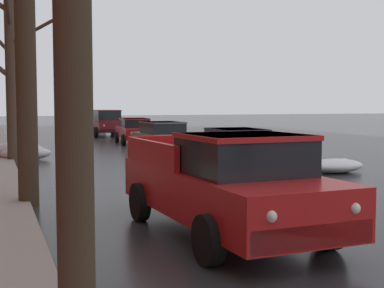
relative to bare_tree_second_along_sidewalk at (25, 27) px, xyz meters
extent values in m
ellipsoid|color=white|center=(0.50, 9.92, -3.60)|extent=(1.93, 1.03, 0.54)
ellipsoid|color=white|center=(0.41, 9.99, -3.50)|extent=(0.90, 0.75, 0.75)
ellipsoid|color=white|center=(9.99, 20.57, -3.58)|extent=(1.71, 1.49, 0.58)
ellipsoid|color=white|center=(9.52, 20.68, -3.66)|extent=(0.52, 0.43, 0.43)
ellipsoid|color=white|center=(0.19, 10.70, -3.53)|extent=(2.06, 1.25, 0.69)
ellipsoid|color=white|center=(-0.27, 10.89, -3.57)|extent=(0.74, 0.61, 0.61)
ellipsoid|color=white|center=(0.45, 10.67, -3.58)|extent=(0.70, 0.58, 0.58)
ellipsoid|color=white|center=(9.69, 2.45, -3.65)|extent=(1.96, 1.31, 0.45)
ellipsoid|color=white|center=(9.72, 2.34, -3.67)|extent=(0.50, 0.42, 0.42)
ellipsoid|color=white|center=(10.24, 2.69, -3.67)|extent=(0.50, 0.42, 0.42)
cylinder|color=#423323|center=(-0.01, -7.10, -0.71)|extent=(0.35, 0.35, 6.32)
cylinder|color=#423323|center=(-0.01, 0.01, -0.17)|extent=(0.44, 0.44, 7.40)
cylinder|color=#4C3D2D|center=(-0.01, 9.27, -0.52)|extent=(0.42, 0.42, 6.71)
cylinder|color=#4C3D2D|center=(0.79, 8.49, 1.04)|extent=(1.72, 1.68, 0.94)
cylinder|color=#4C3D2D|center=(-0.09, 8.62, 1.68)|extent=(0.30, 1.40, 1.04)
cube|color=red|center=(2.97, -3.76, -3.14)|extent=(2.21, 5.28, 0.76)
cube|color=black|center=(3.00, -4.49, -2.44)|extent=(1.81, 1.74, 0.64)
cube|color=red|center=(3.00, -4.49, -2.16)|extent=(1.85, 1.79, 0.08)
cube|color=red|center=(3.85, -2.68, -2.54)|extent=(0.22, 2.49, 0.44)
cube|color=red|center=(1.98, -2.77, -2.54)|extent=(0.22, 2.49, 0.44)
cube|color=red|center=(2.85, -1.22, -2.54)|extent=(1.88, 0.19, 0.44)
cube|color=#B7B7BC|center=(3.08, -6.30, -3.34)|extent=(1.88, 0.21, 0.32)
sphere|color=white|center=(3.73, -6.31, -3.02)|extent=(0.16, 0.16, 0.16)
sphere|color=white|center=(2.45, -6.37, -3.02)|extent=(0.16, 0.16, 0.16)
cylinder|color=black|center=(4.04, -5.27, -3.52)|extent=(0.25, 0.73, 0.72)
cylinder|color=black|center=(2.03, -5.37, -3.52)|extent=(0.25, 0.73, 0.72)
cylinder|color=black|center=(3.90, -2.16, -3.52)|extent=(0.25, 0.73, 0.72)
cylinder|color=black|center=(1.89, -2.26, -3.52)|extent=(0.25, 0.73, 0.72)
cube|color=navy|center=(6.78, 3.60, -3.28)|extent=(1.94, 3.99, 0.60)
cube|color=black|center=(6.79, 3.79, -2.72)|extent=(1.61, 2.10, 0.52)
cube|color=navy|center=(6.79, 3.79, -2.49)|extent=(1.65, 2.14, 0.06)
cube|color=black|center=(6.70, 1.69, -3.46)|extent=(1.74, 0.19, 0.22)
cube|color=black|center=(6.86, 5.50, -3.46)|extent=(1.74, 0.19, 0.22)
cylinder|color=black|center=(7.63, 2.35, -3.58)|extent=(0.21, 0.61, 0.60)
cylinder|color=black|center=(5.82, 2.42, -3.58)|extent=(0.21, 0.61, 0.60)
cylinder|color=black|center=(7.73, 4.77, -3.58)|extent=(0.21, 0.61, 0.60)
cylinder|color=black|center=(5.93, 4.85, -3.58)|extent=(0.21, 0.61, 0.60)
sphere|color=silver|center=(7.27, 1.64, -3.20)|extent=(0.14, 0.14, 0.14)
sphere|color=silver|center=(6.12, 1.69, -3.20)|extent=(0.14, 0.14, 0.14)
cube|color=slate|center=(6.55, 10.94, -3.28)|extent=(2.01, 4.04, 0.60)
cube|color=black|center=(6.54, 11.14, -2.72)|extent=(1.65, 2.14, 0.52)
cube|color=slate|center=(6.54, 11.14, -2.49)|extent=(1.69, 2.18, 0.06)
cube|color=#303032|center=(6.67, 9.03, -3.46)|extent=(1.74, 0.23, 0.22)
cube|color=#303032|center=(6.43, 12.86, -3.46)|extent=(1.74, 0.23, 0.22)
cylinder|color=black|center=(7.53, 9.78, -3.58)|extent=(0.22, 0.61, 0.60)
cylinder|color=black|center=(5.72, 9.67, -3.58)|extent=(0.22, 0.61, 0.60)
cylinder|color=black|center=(7.38, 12.22, -3.58)|extent=(0.22, 0.61, 0.60)
cylinder|color=black|center=(5.57, 12.11, -3.58)|extent=(0.22, 0.61, 0.60)
sphere|color=silver|center=(7.25, 9.03, -3.20)|extent=(0.14, 0.14, 0.14)
sphere|color=silver|center=(6.10, 8.96, -3.20)|extent=(0.14, 0.14, 0.14)
cube|color=red|center=(6.82, 17.27, -3.28)|extent=(1.98, 4.27, 0.60)
cube|color=black|center=(6.84, 17.47, -2.72)|extent=(1.60, 2.27, 0.52)
cube|color=red|center=(6.84, 17.47, -2.49)|extent=(1.63, 2.31, 0.06)
cube|color=#520B0B|center=(6.66, 15.25, -3.46)|extent=(1.63, 0.25, 0.22)
cube|color=#520B0B|center=(6.98, 19.29, -3.46)|extent=(1.63, 0.25, 0.22)
cylinder|color=black|center=(7.57, 15.92, -3.58)|extent=(0.23, 0.61, 0.60)
cylinder|color=black|center=(5.87, 16.05, -3.58)|extent=(0.23, 0.61, 0.60)
cylinder|color=black|center=(7.77, 18.48, -3.58)|extent=(0.23, 0.61, 0.60)
cylinder|color=black|center=(6.07, 18.62, -3.58)|extent=(0.23, 0.61, 0.60)
sphere|color=silver|center=(7.20, 15.17, -3.20)|extent=(0.14, 0.14, 0.14)
sphere|color=silver|center=(6.12, 15.26, -3.20)|extent=(0.14, 0.14, 0.14)
cube|color=maroon|center=(6.55, 24.63, -3.14)|extent=(2.03, 4.49, 0.80)
cube|color=black|center=(6.55, 24.68, -2.40)|extent=(1.71, 3.16, 0.68)
cube|color=maroon|center=(6.55, 24.68, -2.09)|extent=(1.75, 3.22, 0.06)
cube|color=black|center=(6.66, 22.48, -3.42)|extent=(1.78, 0.21, 0.22)
cube|color=black|center=(6.45, 26.78, -3.42)|extent=(1.78, 0.21, 0.22)
cylinder|color=black|center=(7.55, 23.32, -3.54)|extent=(0.21, 0.69, 0.68)
cylinder|color=black|center=(5.69, 23.22, -3.54)|extent=(0.21, 0.69, 0.68)
cylinder|color=black|center=(7.41, 26.04, -3.54)|extent=(0.21, 0.69, 0.68)
cylinder|color=black|center=(5.56, 25.95, -3.54)|extent=(0.21, 0.69, 0.68)
sphere|color=silver|center=(7.25, 22.48, -3.06)|extent=(0.14, 0.14, 0.14)
sphere|color=silver|center=(6.07, 22.43, -3.06)|extent=(0.14, 0.14, 0.14)
cube|color=#B7B7BC|center=(6.97, 32.27, -3.28)|extent=(1.80, 3.87, 0.60)
cube|color=black|center=(6.98, 32.46, -2.72)|extent=(1.49, 2.03, 0.52)
cube|color=#B7B7BC|center=(6.98, 32.46, -2.49)|extent=(1.53, 2.07, 0.06)
cube|color=#525254|center=(6.89, 30.42, -3.46)|extent=(1.62, 0.19, 0.22)
cube|color=#525254|center=(7.05, 34.12, -3.46)|extent=(1.62, 0.19, 0.22)
cylinder|color=black|center=(7.76, 31.06, -3.58)|extent=(0.20, 0.61, 0.60)
cylinder|color=black|center=(6.08, 31.13, -3.58)|extent=(0.20, 0.61, 0.60)
cylinder|color=black|center=(7.86, 33.42, -3.58)|extent=(0.20, 0.61, 0.60)
cylinder|color=black|center=(6.18, 33.49, -3.58)|extent=(0.20, 0.61, 0.60)
sphere|color=silver|center=(7.43, 30.37, -3.20)|extent=(0.14, 0.14, 0.14)
sphere|color=silver|center=(6.36, 30.41, -3.20)|extent=(0.14, 0.14, 0.14)
cylinder|color=red|center=(0.72, -1.27, -3.60)|extent=(0.22, 0.22, 0.55)
sphere|color=red|center=(0.72, -1.27, -3.27)|extent=(0.21, 0.21, 0.21)
cylinder|color=red|center=(0.56, -1.27, -3.57)|extent=(0.10, 0.09, 0.09)
cylinder|color=red|center=(0.88, -1.27, -3.57)|extent=(0.10, 0.09, 0.09)
camera|label=1|loc=(-0.71, -12.03, -1.64)|focal=49.78mm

